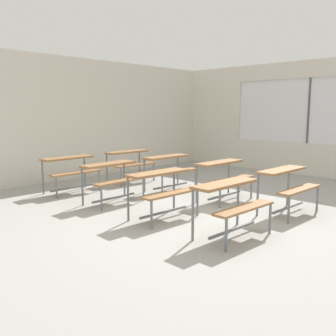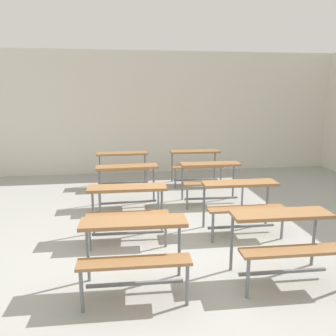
{
  "view_description": "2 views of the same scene",
  "coord_description": "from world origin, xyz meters",
  "views": [
    {
      "loc": [
        -4.54,
        -3.64,
        1.71
      ],
      "look_at": [
        0.29,
        1.07,
        0.65
      ],
      "focal_mm": 39.24,
      "sensor_mm": 36.0,
      "label": 1
    },
    {
      "loc": [
        -0.6,
        -4.08,
        2.04
      ],
      "look_at": [
        0.27,
        1.86,
        0.68
      ],
      "focal_mm": 36.22,
      "sensor_mm": 36.0,
      "label": 2
    }
  ],
  "objects": [
    {
      "name": "wall_back",
      "position": [
        0.0,
        4.5,
        1.5
      ],
      "size": [
        10.0,
        0.12,
        3.0
      ],
      "primitive_type": "cube",
      "color": "silver",
      "rests_on": "ground"
    },
    {
      "name": "wall_right",
      "position": [
        5.0,
        -0.13,
        1.45
      ],
      "size": [
        0.12,
        9.0,
        3.0
      ],
      "color": "silver",
      "rests_on": "ground"
    },
    {
      "name": "desk_bench_r3c0",
      "position": [
        -0.53,
        3.12,
        0.56
      ],
      "size": [
        1.1,
        0.59,
        0.74
      ],
      "rotation": [
        0.0,
        0.0,
        -0.0
      ],
      "color": "olive",
      "rests_on": "ground"
    },
    {
      "name": "desk_bench_r1c1",
      "position": [
        1.14,
        0.41,
        0.56
      ],
      "size": [
        1.11,
        0.61,
        0.74
      ],
      "rotation": [
        0.0,
        0.0,
        -0.02
      ],
      "color": "olive",
      "rests_on": "ground"
    },
    {
      "name": "desk_bench_r1c0",
      "position": [
        -0.51,
        0.41,
        0.56
      ],
      "size": [
        1.12,
        0.63,
        0.74
      ],
      "rotation": [
        0.0,
        0.0,
        -0.03
      ],
      "color": "olive",
      "rests_on": "ground"
    },
    {
      "name": "desk_bench_r3c1",
      "position": [
        1.08,
        3.12,
        0.56
      ],
      "size": [
        1.12,
        0.62,
        0.74
      ],
      "rotation": [
        0.0,
        0.0,
        -0.03
      ],
      "color": "olive",
      "rests_on": "ground"
    },
    {
      "name": "desk_bench_r0c0",
      "position": [
        -0.48,
        -0.88,
        0.56
      ],
      "size": [
        1.12,
        0.63,
        0.74
      ],
      "rotation": [
        0.0,
        0.0,
        -0.04
      ],
      "color": "olive",
      "rests_on": "ground"
    },
    {
      "name": "ground",
      "position": [
        0.0,
        0.0,
        -0.03
      ],
      "size": [
        10.0,
        9.0,
        0.05
      ],
      "primitive_type": "cube",
      "color": "#9E9E99"
    },
    {
      "name": "desk_bench_r2c0",
      "position": [
        -0.46,
        1.77,
        0.56
      ],
      "size": [
        1.12,
        0.63,
        0.74
      ],
      "rotation": [
        0.0,
        0.0,
        0.04
      ],
      "color": "olive",
      "rests_on": "ground"
    },
    {
      "name": "desk_bench_r2c1",
      "position": [
        1.07,
        1.77,
        0.56
      ],
      "size": [
        1.12,
        0.62,
        0.74
      ],
      "rotation": [
        0.0,
        0.0,
        -0.03
      ],
      "color": "olive",
      "rests_on": "ground"
    },
    {
      "name": "desk_bench_r0c1",
      "position": [
        1.14,
        -0.89,
        0.56
      ],
      "size": [
        1.12,
        0.62,
        0.74
      ],
      "rotation": [
        0.0,
        0.0,
        -0.03
      ],
      "color": "olive",
      "rests_on": "ground"
    }
  ]
}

